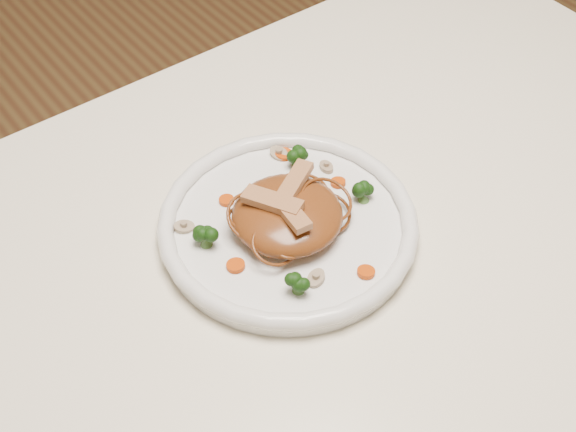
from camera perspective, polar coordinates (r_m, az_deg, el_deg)
table at (r=1.01m, az=3.10°, el=-5.42°), size 1.20×0.80×0.75m
plate at (r=0.93m, az=0.00°, el=-0.92°), size 0.32×0.32×0.02m
noodle_mound at (r=0.91m, az=-0.05°, el=0.09°), size 0.16×0.16×0.04m
chicken_a at (r=0.91m, az=0.48°, el=2.48°), size 0.06×0.05×0.01m
chicken_b at (r=0.89m, az=-1.11°, el=1.04°), size 0.05×0.07×0.01m
chicken_c at (r=0.88m, az=0.17°, el=0.30°), size 0.03×0.06×0.01m
broccoli_0 at (r=0.98m, az=0.67°, el=4.23°), size 0.02×0.02×0.03m
broccoli_1 at (r=0.90m, az=-5.91°, el=-1.36°), size 0.04×0.04×0.03m
broccoli_2 at (r=0.85m, az=0.76°, el=-4.64°), size 0.03×0.03×0.03m
broccoli_3 at (r=0.94m, az=5.46°, el=1.71°), size 0.03×0.03×0.03m
carrot_0 at (r=1.00m, az=-0.31°, el=4.43°), size 0.03×0.03×0.00m
carrot_1 at (r=0.88m, az=-3.75°, el=-3.54°), size 0.03×0.03×0.00m
carrot_2 at (r=0.97m, az=3.58°, el=2.41°), size 0.02×0.02×0.00m
carrot_3 at (r=0.95m, az=-4.40°, el=1.12°), size 0.02×0.02×0.00m
carrot_4 at (r=0.88m, az=5.58°, el=-3.99°), size 0.02×0.02×0.00m
mushroom_0 at (r=0.87m, az=2.00°, el=-4.47°), size 0.03×0.03×0.01m
mushroom_1 at (r=0.99m, az=2.75°, el=3.51°), size 0.02×0.02×0.01m
mushroom_2 at (r=0.92m, az=-7.41°, el=-0.78°), size 0.03×0.03×0.01m
mushroom_3 at (r=1.00m, az=-0.64°, el=4.45°), size 0.03×0.03×0.01m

